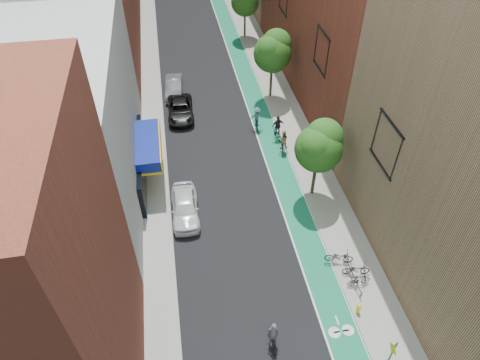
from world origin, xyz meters
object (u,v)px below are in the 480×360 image
cyclist_lead (273,338)px  parked_car_white (185,207)px  cyclist_lane_far (257,120)px  cyclist_lane_mid (278,130)px  parked_car_black (180,110)px  cyclist_lane_near (283,143)px  fire_hydrant (359,308)px  parked_car_silver (174,87)px

cyclist_lead → parked_car_white: bearing=-67.1°
cyclist_lane_far → cyclist_lane_mid: bearing=137.1°
cyclist_lead → parked_car_black: bearing=-79.3°
cyclist_lead → cyclist_lane_far: (3.24, 20.09, 0.23)m
parked_car_white → parked_car_black: bearing=88.4°
cyclist_lane_near → fire_hydrant: 15.50m
cyclist_lead → parked_car_silver: bearing=-79.7°
parked_car_white → fire_hydrant: size_ratio=6.67×
parked_car_black → cyclist_lane_far: (6.57, -3.10, 0.22)m
cyclist_lane_mid → parked_car_black: bearing=-40.4°
cyclist_lane_near → cyclist_lane_mid: 1.87m
parked_car_white → parked_car_black: (0.58, 12.61, -0.11)m
parked_car_white → cyclist_lane_near: 10.47m
parked_car_silver → fire_hydrant: bearing=-65.8°
parked_car_white → cyclist_lane_far: 11.91m
cyclist_lane_near → fire_hydrant: size_ratio=2.90×
parked_car_white → parked_car_black: 12.63m
parked_car_silver → fire_hydrant: parked_car_silver is taller
parked_car_black → fire_hydrant: parked_car_black is taller
parked_car_silver → cyclist_lane_far: bearing=-40.8°
parked_car_black → parked_car_silver: parked_car_silver is taller
parked_car_silver → cyclist_lead: cyclist_lead is taller
cyclist_lead → cyclist_lane_mid: bearing=-101.9°
cyclist_lane_near → cyclist_lane_mid: (-0.00, 1.87, 0.02)m
cyclist_lane_mid → fire_hydrant: bearing=82.7°
cyclist_lane_near → cyclist_lane_mid: cyclist_lane_mid is taller
parked_car_black → cyclist_lead: bearing=-80.0°
cyclist_lane_near → cyclist_lane_far: 3.93m
parked_car_silver → cyclist_lane_near: 13.72m
parked_car_white → cyclist_lead: size_ratio=2.32×
parked_car_black → cyclist_lane_mid: bearing=-29.2°
fire_hydrant → parked_car_black: bearing=111.3°
parked_car_white → parked_car_silver: 16.72m
parked_car_silver → cyclist_lane_far: size_ratio=2.14×
cyclist_lead → cyclist_lane_far: bearing=-96.6°
parked_car_silver → cyclist_lane_near: bearing=-46.9°
parked_car_silver → parked_car_black: bearing=-79.8°
parked_car_black → cyclist_lead: (3.34, -23.19, -0.01)m
cyclist_lead → cyclist_lane_far: 20.35m
parked_car_white → fire_hydrant: bearing=-45.0°
parked_car_black → cyclist_lane_mid: cyclist_lane_mid is taller
parked_car_black → parked_car_silver: 4.11m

